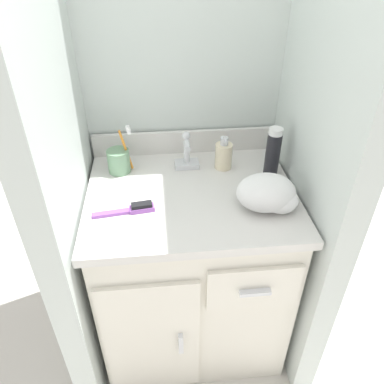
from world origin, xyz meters
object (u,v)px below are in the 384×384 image
object	(u,v)px
hairbrush	(132,209)
hand_towel	(269,194)
toothbrush_cup	(119,161)
shaving_cream_can	(273,152)
soap_dispenser	(224,155)

from	to	relation	value
hairbrush	hand_towel	world-z (taller)	hand_towel
toothbrush_cup	shaving_cream_can	world-z (taller)	shaving_cream_can
shaving_cream_can	hand_towel	bearing A→B (deg)	-107.69
toothbrush_cup	hand_towel	bearing A→B (deg)	-29.19
toothbrush_cup	hand_towel	world-z (taller)	toothbrush_cup
shaving_cream_can	soap_dispenser	bearing A→B (deg)	159.54
toothbrush_cup	hairbrush	size ratio (longest dim) A/B	0.90
toothbrush_cup	shaving_cream_can	bearing A→B (deg)	-7.57
soap_dispenser	hairbrush	bearing A→B (deg)	-144.32
soap_dispenser	hand_towel	bearing A→B (deg)	-68.68
shaving_cream_can	hand_towel	distance (m)	0.21
toothbrush_cup	hand_towel	xyz separation A→B (m)	(0.48, -0.27, 0.01)
toothbrush_cup	hand_towel	size ratio (longest dim) A/B	0.92
soap_dispenser	hairbrush	distance (m)	0.41
hairbrush	toothbrush_cup	bearing A→B (deg)	94.51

